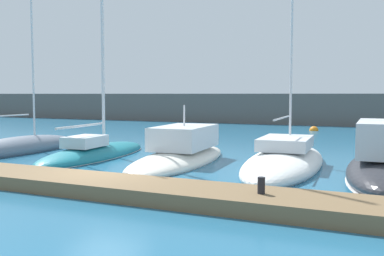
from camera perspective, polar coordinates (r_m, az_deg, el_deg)
ground_plane at (r=15.56m, az=-10.97°, el=-7.01°), size 120.00×120.00×0.00m
dock_pier at (r=14.58m, az=-13.73°, el=-6.96°), size 23.82×2.14×0.44m
breakwater_seawall at (r=45.89m, az=13.21°, el=2.39°), size 108.00×2.40×3.10m
sailboat_slate_nearest at (r=24.90m, az=-21.24°, el=-2.31°), size 2.24×8.22×16.00m
sailboat_teal_second at (r=22.04m, az=-12.44°, el=-2.89°), size 3.10×8.75×17.96m
motorboat_ivory_third at (r=19.93m, az=-1.45°, el=-3.29°), size 3.36×9.19×2.91m
sailboat_white_fourth at (r=18.94m, az=11.86°, el=-4.14°), size 3.49×9.96×18.72m
mooring_buoy_white at (r=37.37m, az=0.14°, el=-0.30°), size 0.52×0.52×0.52m
mooring_buoy_orange at (r=38.40m, az=15.40°, el=-0.34°), size 0.76×0.76×0.76m
dock_bollard at (r=11.89m, az=8.90°, el=-7.30°), size 0.20×0.20×0.44m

